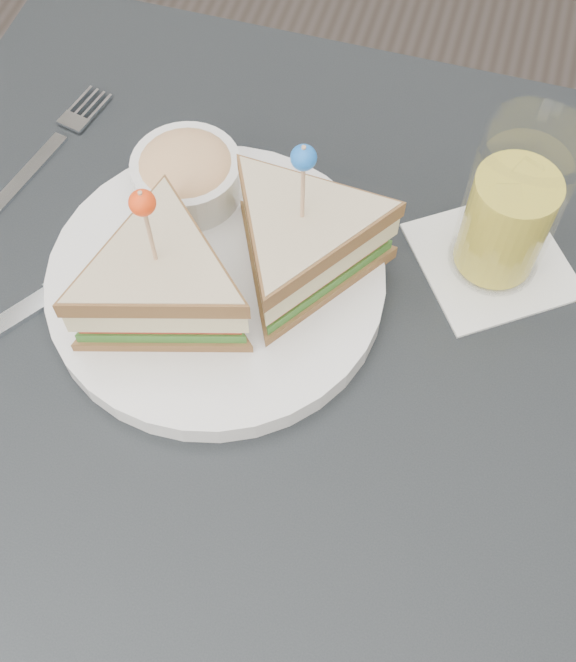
# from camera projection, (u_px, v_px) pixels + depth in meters

# --- Properties ---
(ground_plane) EXTENTS (3.50, 3.50, 0.00)m
(ground_plane) POSITION_uv_depth(u_px,v_px,m) (280.00, 580.00, 1.35)
(ground_plane) COLOR #3F3833
(table) EXTENTS (0.80, 0.80, 0.75)m
(table) POSITION_uv_depth(u_px,v_px,m) (275.00, 405.00, 0.76)
(table) COLOR black
(table) RESTS_ON ground
(plate_meal) EXTENTS (0.36, 0.36, 0.17)m
(plate_meal) POSITION_uv_depth(u_px,v_px,m) (224.00, 258.00, 0.70)
(plate_meal) COLOR white
(plate_meal) RESTS_ON table
(cutlery_fork) EXTENTS (0.06, 0.20, 0.01)m
(cutlery_fork) POSITION_uv_depth(u_px,v_px,m) (50.00, 148.00, 0.82)
(cutlery_fork) COLOR silver
(cutlery_fork) RESTS_ON table
(cutlery_knife) EXTENTS (0.15, 0.21, 0.01)m
(cutlery_knife) POSITION_uv_depth(u_px,v_px,m) (61.00, 288.00, 0.73)
(cutlery_knife) COLOR silver
(cutlery_knife) RESTS_ON table
(drink_set) EXTENTS (0.18, 0.18, 0.16)m
(drink_set) POSITION_uv_depth(u_px,v_px,m) (510.00, 212.00, 0.69)
(drink_set) COLOR white
(drink_set) RESTS_ON table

